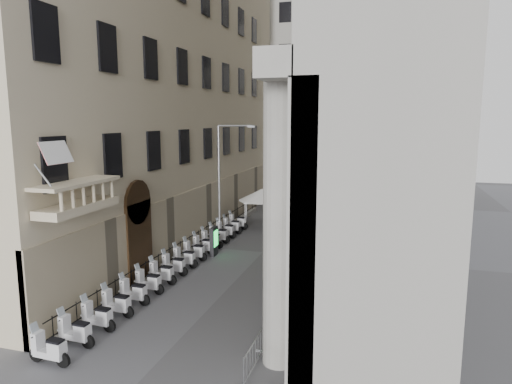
{
  "coord_description": "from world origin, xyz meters",
  "views": [
    {
      "loc": [
        7.76,
        -9.07,
        8.78
      ],
      "look_at": [
        0.34,
        16.44,
        4.5
      ],
      "focal_mm": 32.0,
      "sensor_mm": 36.0,
      "label": 1
    }
  ],
  "objects_px": {
    "security_tent": "(266,196)",
    "pedestrian_a": "(287,221)",
    "scooter_0": "(51,365)",
    "info_kiosk": "(214,241)",
    "street_lamp": "(223,171)",
    "pedestrian_b": "(296,212)"
  },
  "relations": [
    {
      "from": "scooter_0",
      "to": "pedestrian_b",
      "type": "height_order",
      "value": "pedestrian_b"
    },
    {
      "from": "scooter_0",
      "to": "street_lamp",
      "type": "distance_m",
      "value": 19.5
    },
    {
      "from": "street_lamp",
      "to": "info_kiosk",
      "type": "height_order",
      "value": "street_lamp"
    },
    {
      "from": "street_lamp",
      "to": "pedestrian_b",
      "type": "relative_size",
      "value": 5.28
    },
    {
      "from": "pedestrian_b",
      "to": "scooter_0",
      "type": "bearing_deg",
      "value": 87.42
    },
    {
      "from": "info_kiosk",
      "to": "pedestrian_a",
      "type": "height_order",
      "value": "info_kiosk"
    },
    {
      "from": "info_kiosk",
      "to": "pedestrian_b",
      "type": "xyz_separation_m",
      "value": [
        3.12,
        11.5,
        -0.16
      ]
    },
    {
      "from": "scooter_0",
      "to": "security_tent",
      "type": "distance_m",
      "value": 22.88
    },
    {
      "from": "pedestrian_a",
      "to": "info_kiosk",
      "type": "bearing_deg",
      "value": 59.19
    },
    {
      "from": "security_tent",
      "to": "pedestrian_b",
      "type": "xyz_separation_m",
      "value": [
        1.95,
        2.96,
        -1.81
      ]
    },
    {
      "from": "security_tent",
      "to": "street_lamp",
      "type": "height_order",
      "value": "street_lamp"
    },
    {
      "from": "scooter_0",
      "to": "info_kiosk",
      "type": "height_order",
      "value": "info_kiosk"
    },
    {
      "from": "info_kiosk",
      "to": "pedestrian_b",
      "type": "bearing_deg",
      "value": 73.59
    },
    {
      "from": "scooter_0",
      "to": "info_kiosk",
      "type": "distance_m",
      "value": 14.16
    },
    {
      "from": "security_tent",
      "to": "pedestrian_a",
      "type": "height_order",
      "value": "security_tent"
    },
    {
      "from": "security_tent",
      "to": "pedestrian_a",
      "type": "bearing_deg",
      "value": -26.03
    },
    {
      "from": "pedestrian_b",
      "to": "pedestrian_a",
      "type": "bearing_deg",
      "value": 97.46
    },
    {
      "from": "security_tent",
      "to": "pedestrian_a",
      "type": "distance_m",
      "value": 2.88
    },
    {
      "from": "scooter_0",
      "to": "pedestrian_a",
      "type": "distance_m",
      "value": 22.04
    },
    {
      "from": "security_tent",
      "to": "pedestrian_a",
      "type": "xyz_separation_m",
      "value": [
        2.04,
        -1.0,
        -1.77
      ]
    },
    {
      "from": "street_lamp",
      "to": "pedestrian_a",
      "type": "xyz_separation_m",
      "value": [
        4.27,
        2.8,
        -4.15
      ]
    },
    {
      "from": "info_kiosk",
      "to": "pedestrian_b",
      "type": "height_order",
      "value": "info_kiosk"
    }
  ]
}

